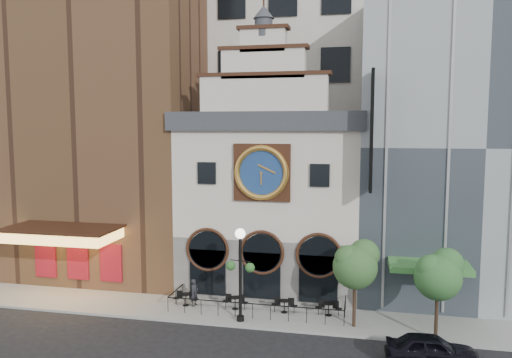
{
  "coord_description": "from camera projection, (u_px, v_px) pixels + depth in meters",
  "views": [
    {
      "loc": [
        6.07,
        -26.46,
        11.42
      ],
      "look_at": [
        -0.82,
        6.0,
        7.91
      ],
      "focal_mm": 35.0,
      "sensor_mm": 36.0,
      "label": 1
    }
  ],
  "objects": [
    {
      "name": "ground",
      "position": [
        248.0,
        329.0,
        28.2
      ],
      "size": [
        120.0,
        120.0,
        0.0
      ],
      "primitive_type": "plane",
      "color": "black",
      "rests_on": "ground"
    },
    {
      "name": "sidewalk",
      "position": [
        257.0,
        312.0,
        30.62
      ],
      "size": [
        44.0,
        5.0,
        0.15
      ],
      "primitive_type": "cube",
      "color": "gray",
      "rests_on": "ground"
    },
    {
      "name": "clock_building",
      "position": [
        273.0,
        194.0,
        35.1
      ],
      "size": [
        12.6,
        8.78,
        18.65
      ],
      "color": "#605E5B",
      "rests_on": "ground"
    },
    {
      "name": "theater_building",
      "position": [
        115.0,
        111.0,
        39.24
      ],
      "size": [
        14.0,
        15.6,
        25.0
      ],
      "color": "brown",
      "rests_on": "ground"
    },
    {
      "name": "retail_building",
      "position": [
        465.0,
        145.0,
        34.16
      ],
      "size": [
        14.0,
        14.4,
        20.0
      ],
      "color": "gray",
      "rests_on": "ground"
    },
    {
      "name": "office_tower",
      "position": [
        297.0,
        32.0,
        45.55
      ],
      "size": [
        20.0,
        16.0,
        40.0
      ],
      "primitive_type": "cube",
      "color": "beige",
      "rests_on": "ground"
    },
    {
      "name": "cafe_railing",
      "position": [
        257.0,
        304.0,
        30.57
      ],
      "size": [
        10.6,
        2.6,
        0.9
      ],
      "primitive_type": null,
      "color": "black",
      "rests_on": "sidewalk"
    },
    {
      "name": "bistro_0",
      "position": [
        186.0,
        298.0,
        31.43
      ],
      "size": [
        1.58,
        0.68,
        0.9
      ],
      "color": "black",
      "rests_on": "sidewalk"
    },
    {
      "name": "bistro_1",
      "position": [
        235.0,
        302.0,
        30.83
      ],
      "size": [
        1.58,
        0.68,
        0.9
      ],
      "color": "black",
      "rests_on": "sidewalk"
    },
    {
      "name": "bistro_2",
      "position": [
        284.0,
        305.0,
        30.25
      ],
      "size": [
        1.58,
        0.68,
        0.9
      ],
      "color": "black",
      "rests_on": "sidewalk"
    },
    {
      "name": "bistro_3",
      "position": [
        329.0,
        308.0,
        29.78
      ],
      "size": [
        1.58,
        0.68,
        0.9
      ],
      "color": "black",
      "rests_on": "sidewalk"
    },
    {
      "name": "car_right",
      "position": [
        432.0,
        350.0,
        23.96
      ],
      "size": [
        4.44,
        1.99,
        1.48
      ],
      "primitive_type": "imported",
      "rotation": [
        0.0,
        0.0,
        1.63
      ],
      "color": "black",
      "rests_on": "ground"
    },
    {
      "name": "pedestrian",
      "position": [
        194.0,
        292.0,
        31.39
      ],
      "size": [
        0.59,
        0.72,
        1.7
      ],
      "primitive_type": "imported",
      "rotation": [
        0.0,
        0.0,
        1.24
      ],
      "color": "black",
      "rests_on": "sidewalk"
    },
    {
      "name": "lamppost",
      "position": [
        240.0,
        264.0,
        28.66
      ],
      "size": [
        1.74,
        0.73,
        5.47
      ],
      "rotation": [
        0.0,
        0.0,
        -0.15
      ],
      "color": "black",
      "rests_on": "sidewalk"
    },
    {
      "name": "tree_left",
      "position": [
        356.0,
        263.0,
        27.85
      ],
      "size": [
        2.59,
        2.49,
        4.98
      ],
      "color": "#382619",
      "rests_on": "sidewalk"
    },
    {
      "name": "tree_right",
      "position": [
        439.0,
        273.0,
        26.12
      ],
      "size": [
        2.55,
        2.46,
        4.91
      ],
      "color": "#382619",
      "rests_on": "sidewalk"
    }
  ]
}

